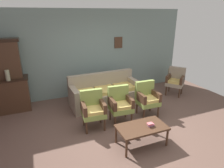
{
  "coord_description": "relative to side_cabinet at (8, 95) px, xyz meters",
  "views": [
    {
      "loc": [
        -1.78,
        -3.34,
        2.56
      ],
      "look_at": [
        0.02,
        1.0,
        0.85
      ],
      "focal_mm": 31.32,
      "sensor_mm": 36.0,
      "label": 1
    }
  ],
  "objects": [
    {
      "name": "coffee_table",
      "position": [
        2.61,
        -2.69,
        -0.09
      ],
      "size": [
        1.0,
        0.56,
        0.42
      ],
      "color": "#472D1E",
      "rests_on": "ground"
    },
    {
      "name": "vase_on_cabinet",
      "position": [
        0.11,
        -0.19,
        0.6
      ],
      "size": [
        0.11,
        0.11,
        0.28
      ],
      "primitive_type": "cylinder",
      "color": "#A6A684",
      "rests_on": "side_cabinet"
    },
    {
      "name": "armchair_by_doorway",
      "position": [
        1.9,
        -1.69,
        0.03
      ],
      "size": [
        0.56,
        0.53,
        0.9
      ],
      "color": "#849947",
      "rests_on": "ground"
    },
    {
      "name": "armchair_near_couch_end",
      "position": [
        3.38,
        -1.64,
        0.03
      ],
      "size": [
        0.54,
        0.51,
        0.9
      ],
      "color": "#849947",
      "rests_on": "ground"
    },
    {
      "name": "floral_couch",
      "position": [
        2.6,
        -0.6,
        -0.14
      ],
      "size": [
        2.06,
        0.89,
        0.9
      ],
      "color": "gray",
      "rests_on": "ground"
    },
    {
      "name": "cabinet_upper_hutch",
      "position": [
        0.0,
        0.08,
        0.98
      ],
      "size": [
        0.99,
        0.38,
        1.03
      ],
      "color": "#472D1E",
      "rests_on": "side_cabinet"
    },
    {
      "name": "wall_back_with_decor",
      "position": [
        2.54,
        0.38,
        0.88
      ],
      "size": [
        6.4,
        0.09,
        2.7
      ],
      "color": "gray",
      "rests_on": "ground"
    },
    {
      "name": "floor_vase_by_wall",
      "position": [
        5.39,
        -0.1,
        -0.14
      ],
      "size": [
        0.24,
        0.24,
        0.66
      ],
      "primitive_type": "cylinder",
      "color": "olive",
      "rests_on": "ground"
    },
    {
      "name": "ground_plane",
      "position": [
        2.54,
        -2.25,
        -0.47
      ],
      "size": [
        7.68,
        7.68,
        0.0
      ],
      "primitive_type": "plane",
      "color": "brown"
    },
    {
      "name": "armchair_near_cabinet",
      "position": [
        2.59,
        -1.69,
        0.03
      ],
      "size": [
        0.55,
        0.53,
        0.9
      ],
      "color": "#849947",
      "rests_on": "ground"
    },
    {
      "name": "wingback_chair_by_fireplace",
      "position": [
        5.0,
        -0.79,
        0.03
      ],
      "size": [
        0.71,
        0.71,
        0.9
      ],
      "color": "gray",
      "rests_on": "ground"
    },
    {
      "name": "side_cabinet",
      "position": [
        0.0,
        0.0,
        0.0
      ],
      "size": [
        1.16,
        0.55,
        0.93
      ],
      "color": "#472D1E",
      "rests_on": "ground"
    },
    {
      "name": "book_stack_on_table",
      "position": [
        2.78,
        -2.74,
        -0.01
      ],
      "size": [
        0.14,
        0.11,
        0.07
      ],
      "color": "#B17AA3",
      "rests_on": "coffee_table"
    }
  ]
}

